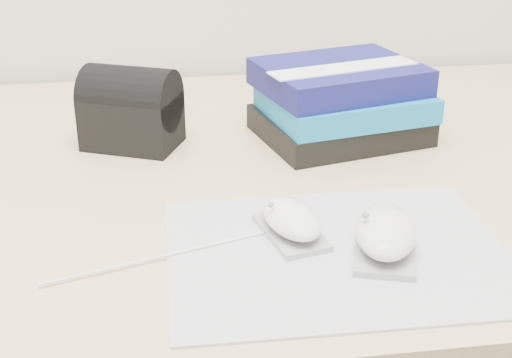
{
  "coord_description": "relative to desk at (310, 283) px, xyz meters",
  "views": [
    {
      "loc": [
        -0.22,
        0.74,
        1.1
      ],
      "look_at": [
        -0.11,
        1.44,
        0.77
      ],
      "focal_mm": 50.0,
      "sensor_mm": 36.0,
      "label": 1
    }
  ],
  "objects": [
    {
      "name": "book_stack",
      "position": [
        0.04,
        0.01,
        0.29
      ],
      "size": [
        0.25,
        0.22,
        0.11
      ],
      "color": "black",
      "rests_on": "desk"
    },
    {
      "name": "pouch",
      "position": [
        -0.25,
        0.02,
        0.29
      ],
      "size": [
        0.15,
        0.13,
        0.11
      ],
      "color": "black",
      "rests_on": "desk"
    },
    {
      "name": "mouse_front",
      "position": [
        0.0,
        -0.31,
        0.26
      ],
      "size": [
        0.09,
        0.12,
        0.05
      ],
      "color": "#979799",
      "rests_on": "mousepad"
    },
    {
      "name": "usb_cable",
      "position": [
        -0.22,
        -0.29,
        0.24
      ],
      "size": [
        0.22,
        0.07,
        0.0
      ],
      "primitive_type": "cylinder",
      "rotation": [
        0.0,
        1.57,
        0.3
      ],
      "color": "white",
      "rests_on": "mousepad"
    },
    {
      "name": "mousepad",
      "position": [
        -0.04,
        -0.3,
        0.24
      ],
      "size": [
        0.34,
        0.27,
        0.0
      ],
      "primitive_type": "cube",
      "rotation": [
        0.0,
        0.0,
        -0.01
      ],
      "color": "#9898A0",
      "rests_on": "desk"
    },
    {
      "name": "desk",
      "position": [
        0.0,
        0.0,
        0.0
      ],
      "size": [
        1.6,
        0.8,
        0.73
      ],
      "color": "tan",
      "rests_on": "ground"
    },
    {
      "name": "mouse_rear",
      "position": [
        -0.08,
        -0.26,
        0.25
      ],
      "size": [
        0.07,
        0.1,
        0.04
      ],
      "color": "#9C9C9E",
      "rests_on": "mousepad"
    }
  ]
}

